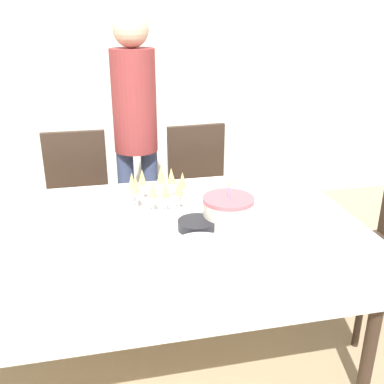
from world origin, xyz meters
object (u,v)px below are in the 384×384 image
object	(u,v)px
plate_stack_main	(201,249)
person_standing	(135,120)
dining_chair_far_right	(201,190)
plate_stack_dessert	(196,225)
dining_chair_far_left	(78,200)
birthday_cake	(228,210)
champagne_tray	(158,191)

from	to	relation	value
plate_stack_main	person_standing	world-z (taller)	person_standing
dining_chair_far_right	plate_stack_main	bearing A→B (deg)	-103.18
dining_chair_far_right	plate_stack_dessert	bearing A→B (deg)	-104.42
dining_chair_far_left	birthday_cake	size ratio (longest dim) A/B	3.94
plate_stack_main	plate_stack_dessert	world-z (taller)	plate_stack_dessert
dining_chair_far_left	birthday_cake	bearing A→B (deg)	-52.48
dining_chair_far_right	plate_stack_main	size ratio (longest dim) A/B	3.89
birthday_cake	person_standing	distance (m)	1.09
dining_chair_far_right	birthday_cake	size ratio (longest dim) A/B	3.94
plate_stack_dessert	person_standing	bearing A→B (deg)	98.95
dining_chair_far_right	person_standing	bearing A→B (deg)	169.53
plate_stack_main	birthday_cake	bearing A→B (deg)	53.28
plate_stack_main	dining_chair_far_left	bearing A→B (deg)	114.18
dining_chair_far_left	plate_stack_main	bearing A→B (deg)	-65.82
birthday_cake	plate_stack_main	world-z (taller)	birthday_cake
dining_chair_far_right	plate_stack_dessert	size ratio (longest dim) A/B	5.48
plate_stack_dessert	dining_chair_far_left	bearing A→B (deg)	120.05
dining_chair_far_left	plate_stack_dessert	world-z (taller)	dining_chair_far_left
plate_stack_main	person_standing	bearing A→B (deg)	96.17
plate_stack_dessert	person_standing	xyz separation A→B (m)	(-0.17, 1.06, 0.26)
champagne_tray	dining_chair_far_right	bearing A→B (deg)	61.07
dining_chair_far_left	plate_stack_main	distance (m)	1.33
champagne_tray	plate_stack_main	xyz separation A→B (m)	(0.11, -0.50, -0.07)
champagne_tray	plate_stack_main	bearing A→B (deg)	-78.11
birthday_cake	champagne_tray	world-z (taller)	birthday_cake
dining_chair_far_right	birthday_cake	distance (m)	0.99
dining_chair_far_left	plate_stack_dessert	distance (m)	1.16
dining_chair_far_right	plate_stack_dessert	xyz separation A→B (m)	(-0.25, -0.98, 0.24)
champagne_tray	plate_stack_main	world-z (taller)	champagne_tray
birthday_cake	champagne_tray	distance (m)	0.38
plate_stack_dessert	birthday_cake	bearing A→B (deg)	11.98
dining_chair_far_right	champagne_tray	size ratio (longest dim) A/B	2.67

